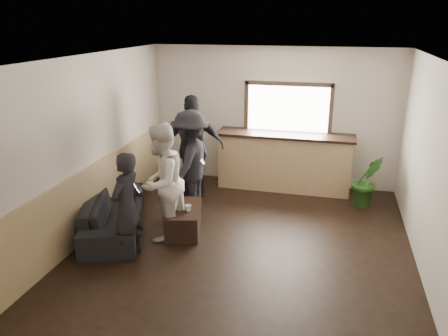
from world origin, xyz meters
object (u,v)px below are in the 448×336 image
(cup_a, at_px, (179,202))
(bar_counter, at_px, (284,158))
(cup_b, at_px, (188,208))
(coffee_table, at_px, (184,219))
(potted_plant, at_px, (367,181))
(person_a, at_px, (126,207))
(person_b, at_px, (161,182))
(person_d, at_px, (193,147))
(sofa, at_px, (114,213))
(person_c, at_px, (191,162))

(cup_a, bearing_deg, bar_counter, 56.85)
(bar_counter, relative_size, cup_b, 24.70)
(coffee_table, xyz_separation_m, potted_plant, (2.92, 1.79, 0.28))
(bar_counter, relative_size, cup_a, 24.03)
(coffee_table, relative_size, potted_plant, 0.95)
(person_a, xyz_separation_m, person_b, (0.25, 0.70, 0.13))
(bar_counter, bearing_deg, person_d, -152.74)
(cup_b, relative_size, person_a, 0.07)
(person_b, bearing_deg, bar_counter, 157.56)
(person_d, bearing_deg, sofa, 45.13)
(person_b, bearing_deg, coffee_table, 144.88)
(cup_b, relative_size, person_b, 0.06)
(person_c, bearing_deg, cup_a, 7.12)
(person_d, bearing_deg, person_c, 84.05)
(cup_b, distance_m, person_c, 1.02)
(sofa, bearing_deg, person_d, -45.59)
(person_a, distance_m, person_b, 0.75)
(sofa, distance_m, cup_b, 1.25)
(person_b, bearing_deg, person_a, -10.93)
(sofa, relative_size, person_b, 1.14)
(coffee_table, xyz_separation_m, person_d, (-0.30, 1.50, 0.78))
(bar_counter, bearing_deg, person_b, -121.48)
(person_a, bearing_deg, person_c, 176.53)
(cup_a, bearing_deg, person_c, 90.70)
(cup_a, distance_m, cup_b, 0.32)
(bar_counter, height_order, person_c, bar_counter)
(person_b, relative_size, person_d, 0.93)
(coffee_table, height_order, person_a, person_a)
(cup_a, xyz_separation_m, cup_b, (0.23, -0.21, 0.01))
(person_a, xyz_separation_m, person_d, (0.20, 2.45, 0.20))
(person_a, bearing_deg, coffee_table, 161.16)
(cup_a, relative_size, person_b, 0.06)
(sofa, relative_size, potted_plant, 2.16)
(coffee_table, xyz_separation_m, cup_b, (0.12, -0.10, 0.26))
(potted_plant, bearing_deg, person_d, -174.73)
(bar_counter, relative_size, coffee_table, 2.89)
(person_c, height_order, person_d, person_d)
(bar_counter, distance_m, potted_plant, 1.68)
(cup_b, height_order, person_b, person_b)
(person_a, height_order, person_c, person_c)
(coffee_table, height_order, potted_plant, potted_plant)
(person_a, distance_m, person_c, 1.78)
(cup_b, height_order, potted_plant, potted_plant)
(person_c, bearing_deg, bar_counter, 143.34)
(cup_a, height_order, cup_b, cup_b)
(person_b, xyz_separation_m, person_d, (-0.05, 1.75, 0.07))
(cup_b, distance_m, person_b, 0.61)
(person_b, distance_m, person_d, 1.75)
(bar_counter, xyz_separation_m, cup_a, (-1.45, -2.23, -0.18))
(cup_a, bearing_deg, person_d, 97.72)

